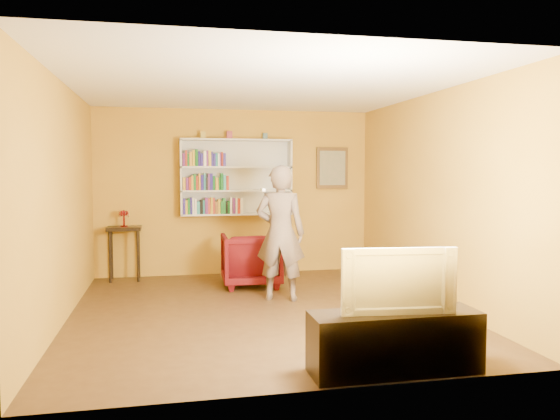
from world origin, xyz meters
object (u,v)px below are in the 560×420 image
object	(u,v)px
armchair	(251,260)
person	(280,233)
console_table	(124,236)
television	(396,279)
bookshelf	(236,177)
ruby_lustre	(124,215)
tv_cabinet	(395,342)

from	to	relation	value
armchair	person	distance (m)	1.09
console_table	television	xyz separation A→B (m)	(2.51, -4.50, 0.10)
bookshelf	ruby_lustre	xyz separation A→B (m)	(-1.76, -0.16, -0.57)
ruby_lustre	tv_cabinet	distance (m)	5.21
television	tv_cabinet	bearing A→B (deg)	0.00
console_table	television	bearing A→B (deg)	-60.86
person	television	world-z (taller)	person
console_table	tv_cabinet	world-z (taller)	console_table
console_table	armchair	world-z (taller)	console_table
tv_cabinet	television	size ratio (longest dim) A/B	1.50
person	television	bearing A→B (deg)	118.50
ruby_lustre	television	xyz separation A→B (m)	(2.51, -4.50, -0.23)
bookshelf	tv_cabinet	size ratio (longest dim) A/B	1.25
bookshelf	armchair	size ratio (longest dim) A/B	2.09
console_table	television	size ratio (longest dim) A/B	0.87
bookshelf	armchair	world-z (taller)	bookshelf
armchair	person	xyz separation A→B (m)	(0.24, -0.94, 0.50)
console_table	armchair	xyz separation A→B (m)	(1.86, -0.82, -0.30)
television	armchair	bearing A→B (deg)	105.52
tv_cabinet	person	bearing A→B (deg)	98.46
person	ruby_lustre	bearing A→B (deg)	-19.85
armchair	tv_cabinet	xyz separation A→B (m)	(0.65, -3.68, -0.13)
console_table	person	bearing A→B (deg)	-39.89
armchair	tv_cabinet	bearing A→B (deg)	102.05
bookshelf	television	bearing A→B (deg)	-80.90
tv_cabinet	bookshelf	bearing A→B (deg)	99.10
console_table	tv_cabinet	xyz separation A→B (m)	(2.51, -4.50, -0.44)
person	tv_cabinet	world-z (taller)	person
ruby_lustre	armchair	world-z (taller)	ruby_lustre
armchair	person	size ratio (longest dim) A/B	0.48
tv_cabinet	television	xyz separation A→B (m)	(0.00, 0.00, 0.53)
console_table	person	xyz separation A→B (m)	(2.10, -1.76, 0.19)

